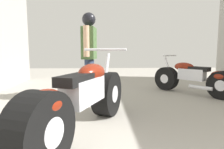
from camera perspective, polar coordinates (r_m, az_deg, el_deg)
The scene contains 4 objects.
ground_plane at distance 3.50m, azimuth 11.20°, elevation -9.96°, with size 16.55×16.55×0.00m, color #9E998E.
motorcycle_maroon_cruiser at distance 2.37m, azimuth -8.56°, elevation -7.35°, with size 1.12×2.15×1.04m.
motorcycle_black_naked at distance 4.93m, azimuth 22.23°, elevation -1.02°, with size 1.36×1.64×0.90m.
mechanic_in_blue at distance 4.12m, azimuth -6.56°, elevation 7.54°, with size 0.30×0.70×1.76m.
Camera 1 is at (-0.84, 0.21, 1.00)m, focal length 31.88 mm.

